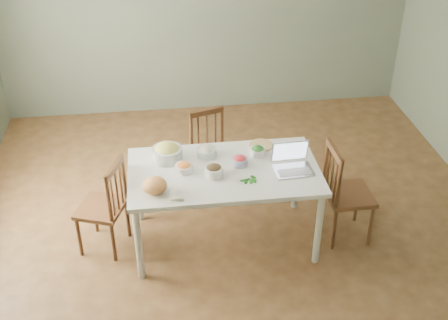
{
  "coord_description": "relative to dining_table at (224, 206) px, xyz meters",
  "views": [
    {
      "loc": [
        -0.64,
        -4.16,
        3.45
      ],
      "look_at": [
        -0.12,
        -0.16,
        0.86
      ],
      "focal_mm": 45.79,
      "sensor_mm": 36.0,
      "label": 1
    }
  ],
  "objects": [
    {
      "name": "butter_stick",
      "position": [
        -0.42,
        -0.38,
        0.4
      ],
      "size": [
        0.11,
        0.05,
        0.03
      ],
      "primitive_type": "cube",
      "rotation": [
        0.0,
        0.0,
        -0.16
      ],
      "color": "beige",
      "rests_on": "dining_table"
    },
    {
      "name": "floor",
      "position": [
        0.12,
        0.16,
        -0.38
      ],
      "size": [
        5.0,
        5.0,
        0.0
      ],
      "primitive_type": "cube",
      "color": "#482D16",
      "rests_on": "ground"
    },
    {
      "name": "laptop",
      "position": [
        0.58,
        -0.1,
        0.49
      ],
      "size": [
        0.34,
        0.28,
        0.23
      ],
      "primitive_type": null,
      "rotation": [
        0.0,
        0.0,
        0.05
      ],
      "color": "silver",
      "rests_on": "dining_table"
    },
    {
      "name": "bowl_onion",
      "position": [
        -0.12,
        0.25,
        0.43
      ],
      "size": [
        0.23,
        0.23,
        0.09
      ],
      "primitive_type": null,
      "rotation": [
        0.0,
        0.0,
        -0.4
      ],
      "color": "beige",
      "rests_on": "dining_table"
    },
    {
      "name": "wall_back",
      "position": [
        0.12,
        2.66,
        0.97
      ],
      "size": [
        5.0,
        0.0,
        2.7
      ],
      "primitive_type": "cube",
      "color": "slate",
      "rests_on": "ground"
    },
    {
      "name": "chair_left",
      "position": [
        -1.07,
        0.05,
        0.06
      ],
      "size": [
        0.49,
        0.5,
        0.89
      ],
      "primitive_type": null,
      "rotation": [
        0.0,
        0.0,
        -1.93
      ],
      "color": "#422211",
      "rests_on": "floor"
    },
    {
      "name": "bowl_carrot",
      "position": [
        -0.34,
        0.02,
        0.42
      ],
      "size": [
        0.18,
        0.18,
        0.08
      ],
      "primitive_type": null,
      "rotation": [
        0.0,
        0.0,
        -0.23
      ],
      "color": "orange",
      "rests_on": "dining_table"
    },
    {
      "name": "chair_far",
      "position": [
        -0.0,
        0.74,
        0.06
      ],
      "size": [
        0.48,
        0.47,
        0.88
      ],
      "primitive_type": null,
      "rotation": [
        0.0,
        0.0,
        0.3
      ],
      "color": "#422211",
      "rests_on": "floor"
    },
    {
      "name": "bowl_broccoli",
      "position": [
        0.32,
        0.2,
        0.43
      ],
      "size": [
        0.17,
        0.17,
        0.09
      ],
      "primitive_type": null,
      "rotation": [
        0.0,
        0.0,
        -0.27
      ],
      "color": "#17631C",
      "rests_on": "dining_table"
    },
    {
      "name": "flatbread",
      "position": [
        0.39,
        0.34,
        0.39
      ],
      "size": [
        0.25,
        0.25,
        0.02
      ],
      "primitive_type": "cylinder",
      "rotation": [
        0.0,
        0.0,
        -0.17
      ],
      "color": "tan",
      "rests_on": "dining_table"
    },
    {
      "name": "bread_boule",
      "position": [
        -0.59,
        -0.25,
        0.45
      ],
      "size": [
        0.24,
        0.24,
        0.13
      ],
      "primitive_type": "ellipsoid",
      "rotation": [
        0.0,
        0.0,
        0.29
      ],
      "color": "#CF863E",
      "rests_on": "dining_table"
    },
    {
      "name": "bowl_redpep",
      "position": [
        0.15,
        0.06,
        0.42
      ],
      "size": [
        0.14,
        0.14,
        0.08
      ],
      "primitive_type": null,
      "rotation": [
        0.0,
        0.0,
        -0.04
      ],
      "color": "red",
      "rests_on": "dining_table"
    },
    {
      "name": "chair_right",
      "position": [
        1.11,
        -0.07,
        0.09
      ],
      "size": [
        0.41,
        0.43,
        0.95
      ],
      "primitive_type": null,
      "rotation": [
        0.0,
        0.0,
        1.59
      ],
      "color": "#422211",
      "rests_on": "floor"
    },
    {
      "name": "dining_table",
      "position": [
        0.0,
        0.0,
        0.0
      ],
      "size": [
        1.63,
        0.92,
        0.76
      ],
      "primitive_type": null,
      "color": "white",
      "rests_on": "floor"
    },
    {
      "name": "bowl_mushroom",
      "position": [
        -0.1,
        -0.08,
        0.43
      ],
      "size": [
        0.2,
        0.2,
        0.1
      ],
      "primitive_type": null,
      "rotation": [
        0.0,
        0.0,
        -0.33
      ],
      "color": "black",
      "rests_on": "dining_table"
    },
    {
      "name": "basil_bunch",
      "position": [
        0.18,
        -0.18,
        0.39
      ],
      "size": [
        0.17,
        0.17,
        0.02
      ],
      "primitive_type": null,
      "color": "#0D5309",
      "rests_on": "dining_table"
    },
    {
      "name": "bowl_squash",
      "position": [
        -0.47,
        0.23,
        0.46
      ],
      "size": [
        0.3,
        0.3,
        0.15
      ],
      "primitive_type": null,
      "rotation": [
        0.0,
        0.0,
        -0.15
      ],
      "color": "#D1BB67",
      "rests_on": "dining_table"
    }
  ]
}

